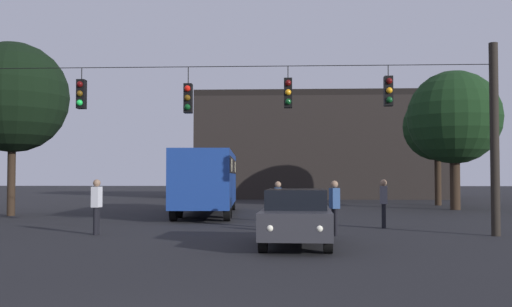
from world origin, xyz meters
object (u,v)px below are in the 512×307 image
object	(u,v)px
car_near_right	(296,216)
tree_behind_building	(454,118)
pedestrian_crossing_center	(278,202)
pedestrian_crossing_left	(384,200)
pedestrian_near_bus	(334,204)
pedestrian_crossing_right	(97,203)
city_bus	(207,176)
tree_left_silhouette	(13,97)
tree_right_far	(437,127)

from	to	relation	value
car_near_right	tree_behind_building	size ratio (longest dim) A/B	0.56
pedestrian_crossing_center	pedestrian_crossing_left	bearing A→B (deg)	5.64
pedestrian_near_bus	car_near_right	bearing A→B (deg)	-113.95
pedestrian_crossing_center	pedestrian_crossing_right	size ratio (longest dim) A/B	0.95
city_bus	pedestrian_crossing_right	distance (m)	10.37
city_bus	car_near_right	xyz separation A→B (m)	(4.06, -12.94, -1.07)
city_bus	pedestrian_crossing_center	xyz separation A→B (m)	(3.51, -7.55, -0.91)
pedestrian_crossing_left	pedestrian_near_bus	distance (m)	3.57
pedestrian_crossing_center	tree_left_silhouette	xyz separation A→B (m)	(-12.72, 6.39, 4.67)
pedestrian_crossing_right	car_near_right	bearing A→B (deg)	-24.25
pedestrian_near_bus	pedestrian_crossing_center	bearing A→B (deg)	125.10
pedestrian_near_bus	tree_behind_building	bearing A→B (deg)	62.20
pedestrian_near_bus	city_bus	bearing A→B (deg)	117.71
tree_behind_building	tree_right_far	size ratio (longest dim) A/B	1.07
pedestrian_crossing_center	pedestrian_crossing_right	xyz separation A→B (m)	(-5.79, -2.54, 0.05)
city_bus	pedestrian_crossing_left	world-z (taller)	city_bus
car_near_right	tree_right_far	size ratio (longest dim) A/B	0.60
pedestrian_crossing_left	pedestrian_crossing_center	bearing A→B (deg)	-174.36
tree_left_silhouette	pedestrian_crossing_right	bearing A→B (deg)	-52.18
car_near_right	pedestrian_crossing_right	xyz separation A→B (m)	(-6.34, 2.85, 0.22)
pedestrian_crossing_center	pedestrian_near_bus	world-z (taller)	pedestrian_near_bus
pedestrian_crossing_center	tree_left_silhouette	distance (m)	14.98
pedestrian_near_bus	pedestrian_crossing_left	bearing A→B (deg)	55.68
pedestrian_crossing_left	tree_left_silhouette	world-z (taller)	tree_left_silhouette
city_bus	pedestrian_crossing_left	distance (m)	10.29
city_bus	pedestrian_crossing_right	size ratio (longest dim) A/B	6.27
city_bus	tree_right_far	size ratio (longest dim) A/B	1.53
car_near_right	pedestrian_crossing_left	size ratio (longest dim) A/B	2.50
car_near_right	tree_behind_building	bearing A→B (deg)	62.79
pedestrian_crossing_center	tree_behind_building	size ratio (longest dim) A/B	0.22
city_bus	tree_behind_building	world-z (taller)	tree_behind_building
car_near_right	tree_left_silhouette	distance (m)	18.39
pedestrian_crossing_right	tree_right_far	world-z (taller)	tree_right_far
pedestrian_crossing_left	pedestrian_crossing_right	xyz separation A→B (m)	(-9.60, -2.91, 0.01)
car_near_right	tree_right_far	bearing A→B (deg)	67.48
pedestrian_crossing_right	tree_behind_building	xyz separation A→B (m)	(15.53, 15.04, 4.14)
pedestrian_near_bus	tree_right_far	distance (m)	22.19
tree_behind_building	tree_right_far	distance (m)	5.13
car_near_right	pedestrian_crossing_right	world-z (taller)	pedestrian_crossing_right
tree_left_silhouette	tree_behind_building	size ratio (longest dim) A/B	1.06
pedestrian_crossing_center	pedestrian_near_bus	xyz separation A→B (m)	(1.81, -2.57, 0.03)
car_near_right	tree_right_far	world-z (taller)	tree_right_far
pedestrian_near_bus	tree_right_far	world-z (taller)	tree_right_far
tree_right_far	tree_left_silhouette	bearing A→B (deg)	-153.81
car_near_right	tree_right_far	distance (m)	25.27
car_near_right	tree_left_silhouette	size ratio (longest dim) A/B	0.53
city_bus	pedestrian_crossing_left	xyz separation A→B (m)	(7.32, -7.17, -0.87)
pedestrian_crossing_left	tree_left_silhouette	distance (m)	18.19
pedestrian_near_bus	tree_left_silhouette	xyz separation A→B (m)	(-14.52, 8.96, 4.64)
pedestrian_crossing_left	car_near_right	bearing A→B (deg)	-119.51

